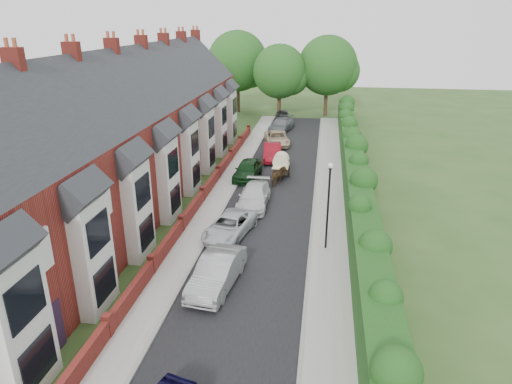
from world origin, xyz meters
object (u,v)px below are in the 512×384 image
(car_green, at_px, (248,170))
(horse, at_px, (279,177))
(car_red, at_px, (272,152))
(horse_cart, at_px, (281,164))
(car_white, at_px, (254,196))
(car_grey, at_px, (281,125))
(lamppost, at_px, (329,196))
(car_silver_b, at_px, (230,226))
(car_black, at_px, (282,116))
(car_silver_a, at_px, (217,272))
(car_beige, at_px, (277,138))

(car_green, distance_m, horse, 2.95)
(car_red, height_order, horse_cart, horse_cart)
(car_white, bearing_deg, car_grey, 90.29)
(car_green, height_order, horse_cart, horse_cart)
(lamppost, relative_size, horse_cart, 1.75)
(car_white, bearing_deg, horse_cart, 77.99)
(car_silver_b, xyz_separation_m, car_white, (0.73, 4.79, 0.07))
(car_red, distance_m, horse_cart, 5.16)
(car_silver_b, xyz_separation_m, car_green, (-0.67, 10.45, 0.13))
(car_white, bearing_deg, car_silver_b, -99.15)
(car_black, bearing_deg, lamppost, -86.32)
(horse_cart, bearing_deg, car_silver_a, -95.09)
(horse, bearing_deg, car_white, 93.32)
(car_silver_a, height_order, car_red, car_silver_a)
(car_green, height_order, car_grey, car_green)
(lamppost, bearing_deg, car_white, 131.16)
(car_silver_a, xyz_separation_m, horse_cart, (1.47, 16.52, 0.43))
(car_silver_a, distance_m, car_white, 10.32)
(lamppost, bearing_deg, car_silver_a, -138.56)
(car_grey, bearing_deg, horse_cart, -73.45)
(car_beige, xyz_separation_m, horse, (1.44, -12.15, 0.03))
(car_grey, bearing_deg, lamppost, -68.32)
(car_grey, relative_size, car_black, 1.15)
(car_silver_b, bearing_deg, horse_cart, 91.72)
(car_grey, height_order, car_black, car_black)
(lamppost, bearing_deg, car_green, 119.37)
(car_black, xyz_separation_m, horse, (1.93, -23.04, -0.04))
(car_beige, bearing_deg, car_red, -101.17)
(car_silver_b, bearing_deg, car_white, 93.34)
(car_beige, height_order, car_grey, car_grey)
(car_green, height_order, car_black, car_green)
(car_grey, xyz_separation_m, horse_cart, (1.58, -16.45, 0.48))
(car_white, distance_m, car_green, 5.83)
(car_green, bearing_deg, car_beige, 87.43)
(car_red, xyz_separation_m, car_grey, (-0.29, 11.47, -0.02))
(car_black, height_order, horse, car_black)
(car_silver_a, bearing_deg, car_silver_b, 102.26)
(car_silver_a, bearing_deg, horse_cart, 91.84)
(lamppost, distance_m, car_black, 33.71)
(car_beige, distance_m, horse_cart, 10.43)
(car_grey, distance_m, car_black, 4.77)
(car_green, xyz_separation_m, car_black, (0.73, 21.76, -0.01))
(lamppost, relative_size, car_white, 1.05)
(lamppost, xyz_separation_m, car_white, (-5.00, 5.72, -2.58))
(horse, bearing_deg, car_silver_b, 97.17)
(car_silver_a, relative_size, car_green, 1.06)
(car_red, height_order, horse, car_red)
(car_black, bearing_deg, horse_cart, -90.83)
(car_beige, bearing_deg, lamppost, -89.59)
(car_grey, xyz_separation_m, car_black, (-0.35, 4.76, 0.02))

